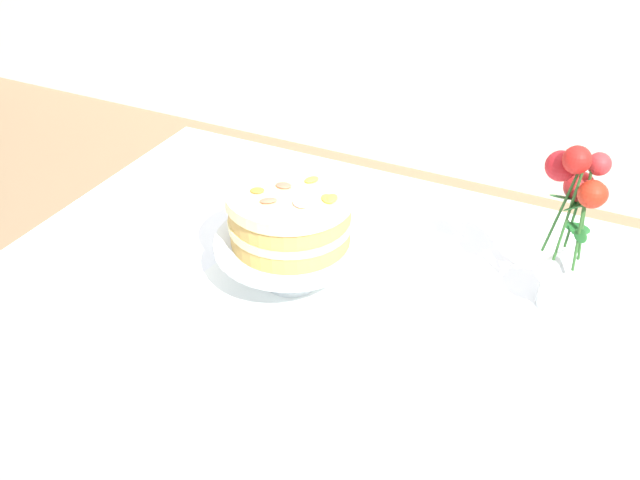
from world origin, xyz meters
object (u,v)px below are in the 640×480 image
object	(u,v)px
layer_cake	(290,215)
flower_vase	(570,237)
dining_table	(333,343)
cake_stand	(291,247)

from	to	relation	value
layer_cake	flower_vase	size ratio (longest dim) A/B	0.70
layer_cake	flower_vase	xyz separation A→B (m)	(0.47, 0.15, -0.00)
dining_table	flower_vase	distance (m)	0.48
dining_table	cake_stand	size ratio (longest dim) A/B	4.83
dining_table	flower_vase	size ratio (longest dim) A/B	4.18
layer_cake	flower_vase	distance (m)	0.50
cake_stand	layer_cake	bearing A→B (deg)	-19.39
layer_cake	flower_vase	world-z (taller)	flower_vase
dining_table	layer_cake	distance (m)	0.27
dining_table	cake_stand	distance (m)	0.21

